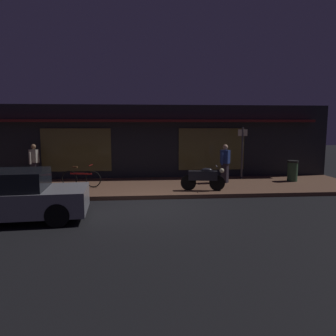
% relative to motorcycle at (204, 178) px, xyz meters
% --- Properties ---
extents(ground_plane, '(60.00, 60.00, 0.00)m').
position_rel_motorcycle_xyz_m(ground_plane, '(-2.18, -1.74, -0.65)').
color(ground_plane, black).
extents(sidewalk_slab, '(18.00, 4.00, 0.15)m').
position_rel_motorcycle_xyz_m(sidewalk_slab, '(-2.18, 1.26, -0.57)').
color(sidewalk_slab, brown).
rests_on(sidewalk_slab, ground_plane).
extents(storefront_building, '(18.00, 3.30, 3.60)m').
position_rel_motorcycle_xyz_m(storefront_building, '(-2.18, 4.65, 1.16)').
color(storefront_building, black).
rests_on(storefront_building, ground_plane).
extents(motorcycle, '(1.70, 0.58, 0.97)m').
position_rel_motorcycle_xyz_m(motorcycle, '(0.00, 0.00, 0.00)').
color(motorcycle, black).
rests_on(motorcycle, sidewalk_slab).
extents(bicycle_parked, '(1.66, 0.42, 0.91)m').
position_rel_motorcycle_xyz_m(bicycle_parked, '(-6.81, 0.45, -0.14)').
color(bicycle_parked, black).
rests_on(bicycle_parked, sidewalk_slab).
extents(bicycle_extra, '(1.63, 0.48, 0.91)m').
position_rel_motorcycle_xyz_m(bicycle_extra, '(-4.82, 1.11, -0.14)').
color(bicycle_extra, black).
rests_on(bicycle_extra, sidewalk_slab).
extents(person_photographer, '(0.44, 0.60, 1.67)m').
position_rel_motorcycle_xyz_m(person_photographer, '(-7.12, 2.63, 0.38)').
color(person_photographer, '#28232D').
rests_on(person_photographer, sidewalk_slab).
extents(person_bystander, '(0.50, 0.49, 1.67)m').
position_rel_motorcycle_xyz_m(person_bystander, '(1.26, 1.61, 0.38)').
color(person_bystander, '#28232D').
rests_on(person_bystander, sidewalk_slab).
extents(sign_post, '(0.44, 0.09, 2.40)m').
position_rel_motorcycle_xyz_m(sign_post, '(2.34, 2.63, 0.86)').
color(sign_post, '#47474C').
rests_on(sign_post, sidewalk_slab).
extents(trash_bin, '(0.48, 0.48, 0.93)m').
position_rel_motorcycle_xyz_m(trash_bin, '(4.38, 1.69, -0.03)').
color(trash_bin, '#2D4C33').
rests_on(trash_bin, sidewalk_slab).
extents(parked_car_near, '(4.22, 2.06, 1.42)m').
position_rel_motorcycle_xyz_m(parked_car_near, '(-6.06, -2.98, 0.06)').
color(parked_car_near, black).
rests_on(parked_car_near, ground_plane).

